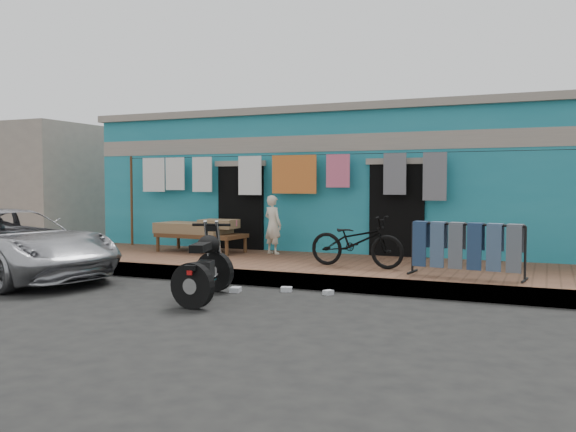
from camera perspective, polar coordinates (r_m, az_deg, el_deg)
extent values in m
plane|color=black|center=(8.74, -5.23, -8.19)|extent=(80.00, 80.00, 0.00)
cube|color=brown|center=(11.41, 1.99, -4.91)|extent=(28.00, 3.00, 0.25)
cube|color=gray|center=(10.08, -1.01, -5.95)|extent=(28.00, 0.10, 0.25)
cube|color=teal|center=(15.10, 7.51, 2.62)|extent=(12.00, 5.00, 3.20)
cube|color=#9E9384|center=(12.79, 4.56, 6.83)|extent=(12.00, 0.14, 0.35)
cube|color=#9E9384|center=(15.18, 7.56, 8.97)|extent=(12.20, 5.20, 0.16)
cube|color=black|center=(13.58, -4.41, 0.27)|extent=(1.10, 0.10, 2.10)
cube|color=black|center=(12.35, 10.13, -0.03)|extent=(1.10, 0.10, 2.10)
cube|color=#9E9384|center=(20.95, -22.88, 2.78)|extent=(6.00, 5.00, 3.40)
cylinder|color=brown|center=(14.89, -14.43, 1.39)|extent=(0.06, 0.06, 2.10)
cylinder|color=black|center=(12.49, 4.10, 5.78)|extent=(10.00, 0.01, 0.01)
cube|color=silver|center=(14.50, -12.45, 3.78)|extent=(0.60, 0.02, 0.78)
cube|color=silver|center=(14.17, -10.52, 3.90)|extent=(0.50, 0.02, 0.74)
cube|color=silver|center=(13.78, -8.04, 3.87)|extent=(0.50, 0.02, 0.78)
cube|color=silver|center=(13.20, -3.59, 3.80)|extent=(0.55, 0.02, 0.84)
cube|color=#CC4C26|center=(12.77, 0.56, 3.92)|extent=(1.00, 0.02, 0.80)
cube|color=#D65D7E|center=(12.43, 4.69, 4.23)|extent=(0.50, 0.02, 0.67)
cube|color=slate|center=(12.11, 9.96, 3.90)|extent=(0.45, 0.02, 0.81)
cube|color=slate|center=(11.95, 13.57, 3.62)|extent=(0.45, 0.02, 0.92)
imported|color=#B5B5BA|center=(11.93, -24.80, -2.31)|extent=(4.88, 2.84, 1.29)
imported|color=beige|center=(12.57, -1.43, -0.82)|extent=(0.52, 0.44, 1.21)
imported|color=black|center=(10.66, 6.43, -1.83)|extent=(1.75, 0.75, 1.10)
cube|color=silver|center=(9.66, -0.15, -6.87)|extent=(0.20, 0.18, 0.08)
cube|color=silver|center=(9.41, 3.79, -7.16)|extent=(0.16, 0.18, 0.07)
cube|color=silver|center=(9.66, -4.94, -6.88)|extent=(0.19, 0.22, 0.08)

